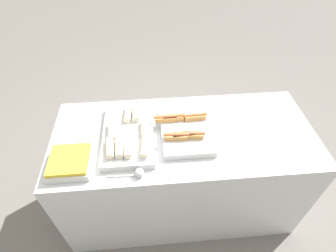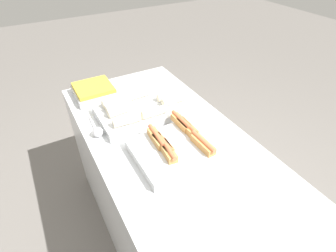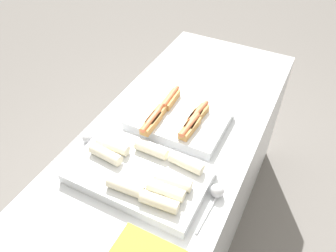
# 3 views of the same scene
# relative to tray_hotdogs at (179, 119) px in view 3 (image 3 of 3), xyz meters

# --- Properties ---
(ground_plane) EXTENTS (12.00, 12.00, 0.00)m
(ground_plane) POSITION_rel_tray_hotdogs_xyz_m (-0.00, 0.00, -0.92)
(ground_plane) COLOR slate
(counter) EXTENTS (1.79, 0.77, 0.89)m
(counter) POSITION_rel_tray_hotdogs_xyz_m (-0.00, 0.00, -0.48)
(counter) COLOR silver
(counter) RESTS_ON ground_plane
(tray_hotdogs) EXTENTS (0.38, 0.45, 0.10)m
(tray_hotdogs) POSITION_rel_tray_hotdogs_xyz_m (0.00, 0.00, 0.00)
(tray_hotdogs) COLOR silver
(tray_hotdogs) RESTS_ON counter
(tray_wraps) EXTENTS (0.33, 0.56, 0.10)m
(tray_wraps) POSITION_rel_tray_hotdogs_xyz_m (-0.38, -0.01, 0.00)
(tray_wraps) COLOR silver
(tray_wraps) RESTS_ON counter
(serving_spoon_near) EXTENTS (0.22, 0.06, 0.06)m
(serving_spoon_near) POSITION_rel_tray_hotdogs_xyz_m (-0.32, -0.31, -0.01)
(serving_spoon_near) COLOR silver
(serving_spoon_near) RESTS_ON counter
(serving_spoon_far) EXTENTS (0.24, 0.06, 0.06)m
(serving_spoon_far) POSITION_rel_tray_hotdogs_xyz_m (-0.31, 0.31, -0.01)
(serving_spoon_far) COLOR silver
(serving_spoon_far) RESTS_ON counter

